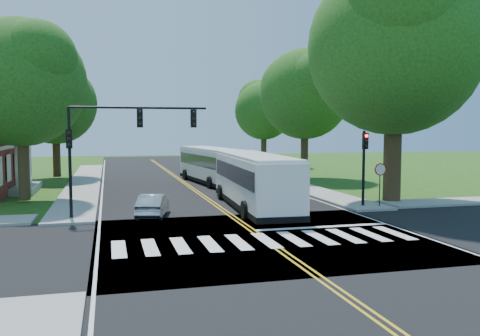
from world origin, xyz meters
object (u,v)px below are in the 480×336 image
object	(u,v)px
bus_lead	(254,180)
hatchback	(153,205)
bus_follow	(211,165)
signal_nw	(117,134)
suv	(274,183)
dark_sedan	(255,180)
signal_ne	(364,158)

from	to	relation	value
bus_lead	hatchback	world-z (taller)	bus_lead
bus_follow	bus_lead	bearing A→B (deg)	82.41
hatchback	signal_nw	bearing A→B (deg)	15.93
suv	dark_sedan	xyz separation A→B (m)	(-0.45, 3.25, -0.08)
signal_nw	signal_ne	bearing A→B (deg)	0.05
bus_lead	suv	xyz separation A→B (m)	(3.55, 7.01, -0.99)
bus_lead	suv	distance (m)	7.92
signal_nw	bus_follow	world-z (taller)	signal_nw
hatchback	dark_sedan	bearing A→B (deg)	-113.76
signal_ne	bus_lead	bearing A→B (deg)	165.56
signal_ne	dark_sedan	bearing A→B (deg)	104.86
hatchback	suv	xyz separation A→B (m)	(9.58, 8.57, 0.07)
signal_nw	bus_follow	distance (m)	17.66
bus_lead	bus_follow	distance (m)	13.86
suv	dark_sedan	bearing A→B (deg)	-100.90
bus_follow	suv	distance (m)	7.66
signal_ne	bus_follow	world-z (taller)	signal_ne
suv	signal_nw	bearing A→B (deg)	18.45
suv	hatchback	bearing A→B (deg)	23.04
signal_ne	bus_follow	xyz separation A→B (m)	(-6.01, 15.47, -1.36)
signal_nw	bus_lead	bearing A→B (deg)	11.74
signal_nw	bus_follow	size ratio (longest dim) A/B	0.60
dark_sedan	hatchback	bearing A→B (deg)	42.97
signal_nw	bus_lead	xyz separation A→B (m)	(7.80, 1.62, -2.70)
signal_nw	hatchback	size ratio (longest dim) A/B	1.93
signal_ne	dark_sedan	size ratio (longest dim) A/B	1.08
suv	dark_sedan	distance (m)	3.29
signal_nw	signal_ne	size ratio (longest dim) A/B	1.62
dark_sedan	signal_nw	bearing A→B (deg)	38.10
signal_nw	dark_sedan	world-z (taller)	signal_nw
signal_nw	hatchback	world-z (taller)	signal_nw
signal_ne	hatchback	distance (m)	12.50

